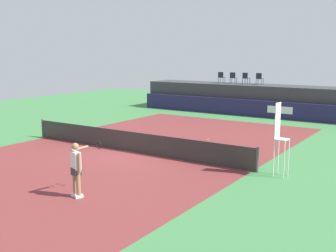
{
  "coord_description": "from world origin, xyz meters",
  "views": [
    {
      "loc": [
        11.89,
        -14.79,
        4.52
      ],
      "look_at": [
        0.73,
        2.0,
        1.0
      ],
      "focal_mm": 44.29,
      "sensor_mm": 36.0,
      "label": 1
    }
  ],
  "objects_px": {
    "spectator_chair_left": "(233,77)",
    "spectator_chair_right": "(259,78)",
    "spectator_chair_far_left": "(221,77)",
    "tennis_player": "(77,168)",
    "tennis_ball": "(208,140)",
    "net_post_far": "(257,160)",
    "umpire_chair": "(280,134)",
    "net_post_near": "(43,128)",
    "spectator_chair_center": "(246,78)"
  },
  "relations": [
    {
      "from": "spectator_chair_left",
      "to": "spectator_chair_right",
      "type": "bearing_deg",
      "value": 3.15
    },
    {
      "from": "spectator_chair_far_left",
      "to": "spectator_chair_left",
      "type": "distance_m",
      "value": 1.06
    },
    {
      "from": "tennis_player",
      "to": "tennis_ball",
      "type": "bearing_deg",
      "value": 93.88
    },
    {
      "from": "spectator_chair_right",
      "to": "tennis_ball",
      "type": "relative_size",
      "value": 13.06
    },
    {
      "from": "tennis_player",
      "to": "net_post_far",
      "type": "bearing_deg",
      "value": 57.19
    },
    {
      "from": "tennis_player",
      "to": "tennis_ball",
      "type": "height_order",
      "value": "tennis_player"
    },
    {
      "from": "tennis_player",
      "to": "umpire_chair",
      "type": "bearing_deg",
      "value": 51.93
    },
    {
      "from": "net_post_near",
      "to": "tennis_player",
      "type": "distance_m",
      "value": 10.43
    },
    {
      "from": "tennis_ball",
      "to": "spectator_chair_far_left",
      "type": "bearing_deg",
      "value": 113.23
    },
    {
      "from": "spectator_chair_left",
      "to": "tennis_player",
      "type": "bearing_deg",
      "value": -78.27
    },
    {
      "from": "net_post_near",
      "to": "tennis_ball",
      "type": "height_order",
      "value": "net_post_near"
    },
    {
      "from": "spectator_chair_right",
      "to": "spectator_chair_far_left",
      "type": "bearing_deg",
      "value": -178.95
    },
    {
      "from": "spectator_chair_center",
      "to": "tennis_player",
      "type": "xyz_separation_m",
      "value": [
        3.33,
        -21.11,
        -1.73
      ]
    },
    {
      "from": "spectator_chair_center",
      "to": "net_post_far",
      "type": "xyz_separation_m",
      "value": [
        7.08,
        -15.3,
        -2.19
      ]
    },
    {
      "from": "spectator_chair_center",
      "to": "tennis_ball",
      "type": "height_order",
      "value": "spectator_chair_center"
    },
    {
      "from": "net_post_far",
      "to": "tennis_ball",
      "type": "distance_m",
      "value": 6.15
    },
    {
      "from": "spectator_chair_center",
      "to": "net_post_near",
      "type": "relative_size",
      "value": 0.89
    },
    {
      "from": "spectator_chair_far_left",
      "to": "tennis_ball",
      "type": "xyz_separation_m",
      "value": [
        4.74,
        -11.05,
        -2.66
      ]
    },
    {
      "from": "net_post_near",
      "to": "umpire_chair",
      "type": "bearing_deg",
      "value": 0.04
    },
    {
      "from": "spectator_chair_far_left",
      "to": "spectator_chair_left",
      "type": "xyz_separation_m",
      "value": [
        1.05,
        -0.06,
        0.0
      ]
    },
    {
      "from": "spectator_chair_right",
      "to": "tennis_player",
      "type": "relative_size",
      "value": 0.5
    },
    {
      "from": "net_post_near",
      "to": "tennis_player",
      "type": "xyz_separation_m",
      "value": [
        8.65,
        -5.81,
        0.46
      ]
    },
    {
      "from": "umpire_chair",
      "to": "net_post_far",
      "type": "height_order",
      "value": "umpire_chair"
    },
    {
      "from": "spectator_chair_left",
      "to": "net_post_near",
      "type": "distance_m",
      "value": 15.97
    },
    {
      "from": "tennis_player",
      "to": "tennis_ball",
      "type": "relative_size",
      "value": 26.03
    },
    {
      "from": "spectator_chair_left",
      "to": "spectator_chair_right",
      "type": "xyz_separation_m",
      "value": [
        2.12,
        0.12,
        0.0
      ]
    },
    {
      "from": "spectator_chair_right",
      "to": "net_post_far",
      "type": "xyz_separation_m",
      "value": [
        5.99,
        -15.35,
        -2.19
      ]
    },
    {
      "from": "spectator_chair_right",
      "to": "spectator_chair_left",
      "type": "bearing_deg",
      "value": -176.85
    },
    {
      "from": "spectator_chair_center",
      "to": "net_post_near",
      "type": "height_order",
      "value": "spectator_chair_center"
    },
    {
      "from": "net_post_far",
      "to": "tennis_ball",
      "type": "relative_size",
      "value": 14.71
    },
    {
      "from": "spectator_chair_left",
      "to": "spectator_chair_center",
      "type": "xyz_separation_m",
      "value": [
        1.04,
        0.07,
        0.0
      ]
    },
    {
      "from": "net_post_far",
      "to": "tennis_player",
      "type": "relative_size",
      "value": 0.56
    },
    {
      "from": "spectator_chair_right",
      "to": "tennis_player",
      "type": "height_order",
      "value": "spectator_chair_right"
    },
    {
      "from": "spectator_chair_center",
      "to": "net_post_far",
      "type": "height_order",
      "value": "spectator_chair_center"
    },
    {
      "from": "spectator_chair_right",
      "to": "net_post_near",
      "type": "bearing_deg",
      "value": -112.66
    },
    {
      "from": "spectator_chair_far_left",
      "to": "spectator_chair_right",
      "type": "distance_m",
      "value": 3.18
    },
    {
      "from": "spectator_chair_left",
      "to": "net_post_near",
      "type": "height_order",
      "value": "spectator_chair_left"
    },
    {
      "from": "umpire_chair",
      "to": "net_post_near",
      "type": "bearing_deg",
      "value": -179.96
    },
    {
      "from": "net_post_near",
      "to": "net_post_far",
      "type": "relative_size",
      "value": 1.0
    },
    {
      "from": "spectator_chair_right",
      "to": "tennis_ball",
      "type": "xyz_separation_m",
      "value": [
        1.57,
        -11.1,
        -2.66
      ]
    },
    {
      "from": "spectator_chair_left",
      "to": "umpire_chair",
      "type": "distance_m",
      "value": 17.68
    },
    {
      "from": "spectator_chair_right",
      "to": "tennis_player",
      "type": "bearing_deg",
      "value": -83.94
    },
    {
      "from": "tennis_player",
      "to": "tennis_ball",
      "type": "distance_m",
      "value": 10.12
    },
    {
      "from": "spectator_chair_far_left",
      "to": "umpire_chair",
      "type": "relative_size",
      "value": 0.32
    },
    {
      "from": "net_post_near",
      "to": "spectator_chair_left",
      "type": "bearing_deg",
      "value": 74.29
    },
    {
      "from": "spectator_chair_far_left",
      "to": "tennis_ball",
      "type": "relative_size",
      "value": 13.06
    },
    {
      "from": "spectator_chair_left",
      "to": "tennis_player",
      "type": "distance_m",
      "value": 21.56
    },
    {
      "from": "net_post_far",
      "to": "tennis_ball",
      "type": "bearing_deg",
      "value": 136.24
    },
    {
      "from": "spectator_chair_left",
      "to": "net_post_near",
      "type": "relative_size",
      "value": 0.89
    },
    {
      "from": "net_post_far",
      "to": "net_post_near",
      "type": "bearing_deg",
      "value": 180.0
    }
  ]
}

